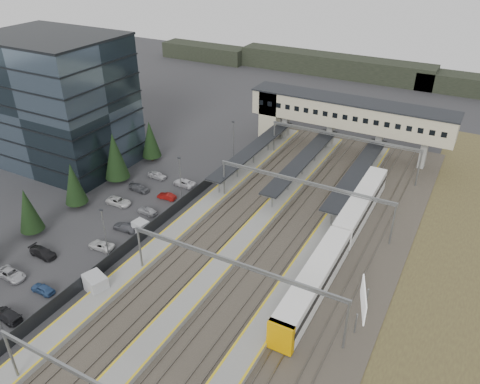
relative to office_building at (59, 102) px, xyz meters
The scene contains 15 objects.
ground 39.86m from the office_building, 18.43° to the right, with size 220.00×220.00×0.00m, color #2B2B2D.
office_building is the anchor object (origin of this frame).
conifer_row 22.40m from the office_building, 48.57° to the right, with size 4.42×49.82×9.50m.
car_park 31.14m from the office_building, 38.02° to the right, with size 10.43×44.57×1.25m.
lampposts 31.00m from the office_building, 21.00° to the right, with size 0.50×53.25×8.07m.
fence 32.32m from the office_building, 13.35° to the right, with size 0.08×90.00×2.00m.
relay_cabin_near 42.21m from the office_building, 39.59° to the right, with size 3.53×3.03×2.49m.
relay_cabin_far 32.78m from the office_building, 24.69° to the right, with size 2.39×2.09×1.97m.
rail_corridor 47.39m from the office_building, ahead, with size 34.00×90.00×0.92m.
canopies 46.29m from the office_building, 19.23° to the left, with size 23.10×30.00×3.28m.
footbridge 53.18m from the office_building, 34.47° to the left, with size 40.40×6.40×11.20m.
gantries 49.23m from the office_building, 10.62° to the right, with size 28.40×62.28×7.17m.
train 56.99m from the office_building, ahead, with size 3.02×41.95×3.80m.
billboard 64.85m from the office_building, 13.40° to the right, with size 1.97×5.43×4.77m.
treeline_far 100.53m from the office_building, 53.31° to the left, with size 170.00×19.00×7.00m.
Camera 1 is at (33.25, -45.30, 41.04)m, focal length 35.00 mm.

